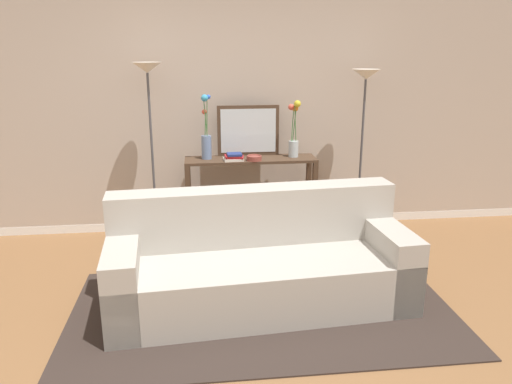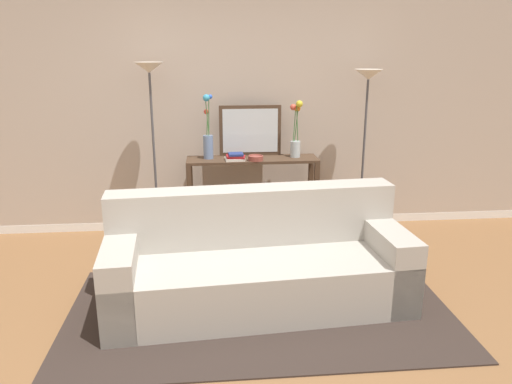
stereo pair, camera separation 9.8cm
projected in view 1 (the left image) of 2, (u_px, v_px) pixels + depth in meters
The scene contains 13 objects.
ground_plane at pixel (231, 335), 3.51m from camera, with size 16.00×16.00×0.02m, color brown.
back_wall at pixel (215, 110), 5.28m from camera, with size 12.00×0.15×2.61m.
area_rug at pixel (263, 311), 3.80m from camera, with size 2.91×1.61×0.01m.
couch at pixel (260, 265), 3.86m from camera, with size 2.36×1.03×0.88m.
console_table at pixel (251, 184), 5.15m from camera, with size 1.34×0.35×0.86m.
floor_lamp_left at pixel (149, 104), 4.75m from camera, with size 0.28×0.28×1.82m.
floor_lamp_right at pixel (364, 107), 5.00m from camera, with size 0.28×0.28×1.74m.
wall_mirror at pixel (248, 131), 5.13m from camera, with size 0.64×0.02×0.52m.
vase_tall_flowers at pixel (206, 138), 4.99m from camera, with size 0.11×0.13×0.65m.
vase_short_flowers at pixel (294, 135), 5.08m from camera, with size 0.12×0.12×0.58m.
fruit_bowl at pixel (254, 158), 4.96m from camera, with size 0.15×0.15×0.05m.
book_stack at pixel (234, 157), 4.97m from camera, with size 0.21×0.17×0.07m.
book_row_under_console at pixel (215, 233), 5.25m from camera, with size 0.34×0.18×0.12m.
Camera 1 is at (-0.18, -3.08, 1.96)m, focal length 34.70 mm.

